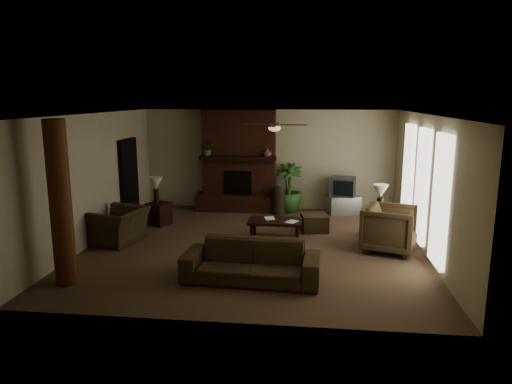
# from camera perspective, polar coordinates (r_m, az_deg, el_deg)

# --- Properties ---
(room_shell) EXTENTS (7.00, 7.00, 7.00)m
(room_shell) POSITION_cam_1_polar(r_m,az_deg,el_deg) (9.75, -0.27, 1.26)
(room_shell) COLOR brown
(room_shell) RESTS_ON ground
(fireplace) EXTENTS (2.40, 0.70, 2.80)m
(fireplace) POSITION_cam_1_polar(r_m,az_deg,el_deg) (13.04, -2.08, 2.79)
(fireplace) COLOR #472013
(fireplace) RESTS_ON ground
(windows) EXTENTS (0.08, 3.65, 2.35)m
(windows) POSITION_cam_1_polar(r_m,az_deg,el_deg) (10.15, 19.60, 0.71)
(windows) COLOR white
(windows) RESTS_ON ground
(log_column) EXTENTS (0.36, 0.36, 2.80)m
(log_column) POSITION_cam_1_polar(r_m,az_deg,el_deg) (8.40, -22.78, -1.35)
(log_column) COLOR brown
(log_column) RESTS_ON ground
(doorway) EXTENTS (0.10, 1.00, 2.10)m
(doorway) POSITION_cam_1_polar(r_m,az_deg,el_deg) (12.39, -15.25, 1.43)
(doorway) COLOR black
(doorway) RESTS_ON ground
(ceiling_fan) EXTENTS (1.35, 1.35, 0.37)m
(ceiling_fan) POSITION_cam_1_polar(r_m,az_deg,el_deg) (9.87, 2.26, 7.99)
(ceiling_fan) COLOR black
(ceiling_fan) RESTS_ON ceiling
(sofa) EXTENTS (2.40, 0.82, 0.92)m
(sofa) POSITION_cam_1_polar(r_m,az_deg,el_deg) (8.13, -0.58, -7.70)
(sofa) COLOR #3D2E1A
(sofa) RESTS_ON ground
(armchair_left) EXTENTS (0.98, 1.29, 1.01)m
(armchair_left) POSITION_cam_1_polar(r_m,az_deg,el_deg) (10.64, -16.53, -3.29)
(armchair_left) COLOR #3D2E1A
(armchair_left) RESTS_ON ground
(armchair_right) EXTENTS (1.23, 1.27, 1.05)m
(armchair_right) POSITION_cam_1_polar(r_m,az_deg,el_deg) (10.00, 16.08, -4.08)
(armchair_right) COLOR #3D2E1A
(armchair_right) RESTS_ON ground
(coffee_table) EXTENTS (1.20, 0.70, 0.43)m
(coffee_table) POSITION_cam_1_polar(r_m,az_deg,el_deg) (10.51, 2.35, -3.73)
(coffee_table) COLOR black
(coffee_table) RESTS_ON ground
(ottoman) EXTENTS (0.70, 0.70, 0.40)m
(ottoman) POSITION_cam_1_polar(r_m,az_deg,el_deg) (11.22, 7.15, -3.73)
(ottoman) COLOR #3D2E1A
(ottoman) RESTS_ON ground
(tv_stand) EXTENTS (0.96, 0.73, 0.50)m
(tv_stand) POSITION_cam_1_polar(r_m,az_deg,el_deg) (12.93, 10.60, -1.56)
(tv_stand) COLOR #ACACAE
(tv_stand) RESTS_ON ground
(tv) EXTENTS (0.74, 0.65, 0.52)m
(tv) POSITION_cam_1_polar(r_m,az_deg,el_deg) (12.81, 10.53, 0.65)
(tv) COLOR #39383B
(tv) RESTS_ON tv_stand
(floor_vase) EXTENTS (0.34, 0.34, 0.77)m
(floor_vase) POSITION_cam_1_polar(r_m,az_deg,el_deg) (12.64, 2.79, -0.83)
(floor_vase) COLOR #30231A
(floor_vase) RESTS_ON ground
(floor_plant) EXTENTS (0.80, 1.37, 0.75)m
(floor_plant) POSITION_cam_1_polar(r_m,az_deg,el_deg) (12.98, 4.00, -0.77)
(floor_plant) COLOR #315C24
(floor_plant) RESTS_ON ground
(side_table_left) EXTENTS (0.65, 0.65, 0.55)m
(side_table_left) POSITION_cam_1_polar(r_m,az_deg,el_deg) (11.92, -11.81, -2.61)
(side_table_left) COLOR black
(side_table_left) RESTS_ON ground
(lamp_left) EXTENTS (0.37, 0.37, 0.65)m
(lamp_left) POSITION_cam_1_polar(r_m,az_deg,el_deg) (11.79, -12.14, 0.84)
(lamp_left) COLOR black
(lamp_left) RESTS_ON side_table_left
(side_table_right) EXTENTS (0.63, 0.63, 0.55)m
(side_table_right) POSITION_cam_1_polar(r_m,az_deg,el_deg) (11.08, 14.84, -3.84)
(side_table_right) COLOR black
(side_table_right) RESTS_ON ground
(lamp_right) EXTENTS (0.43, 0.43, 0.65)m
(lamp_right) POSITION_cam_1_polar(r_m,az_deg,el_deg) (10.93, 14.97, -0.14)
(lamp_right) COLOR black
(lamp_right) RESTS_ON side_table_right
(mantel_plant) EXTENTS (0.43, 0.47, 0.33)m
(mantel_plant) POSITION_cam_1_polar(r_m,az_deg,el_deg) (12.85, -5.93, 5.17)
(mantel_plant) COLOR #315C24
(mantel_plant) RESTS_ON fireplace
(mantel_vase) EXTENTS (0.24, 0.25, 0.22)m
(mantel_vase) POSITION_cam_1_polar(r_m,az_deg,el_deg) (12.57, 1.40, 4.84)
(mantel_vase) COLOR brown
(mantel_vase) RESTS_ON fireplace
(book_a) EXTENTS (0.22, 0.08, 0.29)m
(book_a) POSITION_cam_1_polar(r_m,az_deg,el_deg) (10.51, 1.10, -2.58)
(book_a) COLOR #999999
(book_a) RESTS_ON coffee_table
(book_b) EXTENTS (0.20, 0.12, 0.29)m
(book_b) POSITION_cam_1_polar(r_m,az_deg,el_deg) (10.33, 3.89, -2.85)
(book_b) COLOR #999999
(book_b) RESTS_ON coffee_table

